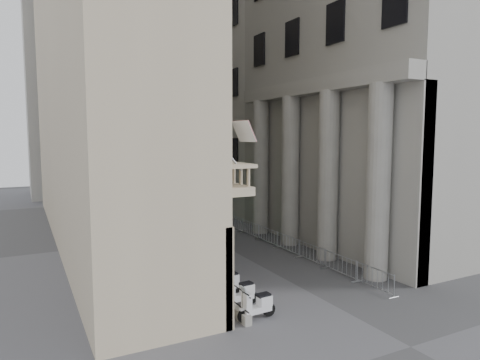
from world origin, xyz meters
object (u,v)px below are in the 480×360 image
object	(u,v)px
street_lamp	(139,167)
pedestrian_b	(161,195)
security_tent	(143,190)
info_kiosk	(158,222)
scooter_0	(257,319)
pedestrian_a	(174,202)

from	to	relation	value
street_lamp	pedestrian_b	bearing A→B (deg)	85.48
security_tent	info_kiosk	world-z (taller)	security_tent
security_tent	scooter_0	bearing A→B (deg)	-93.17
scooter_0	info_kiosk	bearing A→B (deg)	-6.20
street_lamp	info_kiosk	size ratio (longest dim) A/B	4.15
info_kiosk	pedestrian_a	distance (m)	11.03
security_tent	pedestrian_b	distance (m)	9.39
security_tent	street_lamp	size ratio (longest dim) A/B	0.45
scooter_0	security_tent	bearing A→B (deg)	-7.08
info_kiosk	pedestrian_a	xyz separation A→B (m)	(4.62, 10.02, -0.22)
pedestrian_a	pedestrian_b	world-z (taller)	pedestrian_b
scooter_0	street_lamp	world-z (taller)	street_lamp
street_lamp	pedestrian_a	xyz separation A→B (m)	(5.46, 8.16, -4.24)
street_lamp	security_tent	bearing A→B (deg)	91.62
pedestrian_a	info_kiosk	bearing A→B (deg)	65.95
pedestrian_b	security_tent	bearing A→B (deg)	75.05
pedestrian_a	street_lamp	bearing A→B (deg)	56.94
scooter_0	pedestrian_a	distance (m)	26.79
security_tent	info_kiosk	bearing A→B (deg)	-95.35
street_lamp	pedestrian_a	world-z (taller)	street_lamp
info_kiosk	security_tent	bearing A→B (deg)	83.92
scooter_0	pedestrian_b	xyz separation A→B (m)	(5.40, 31.01, 0.88)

